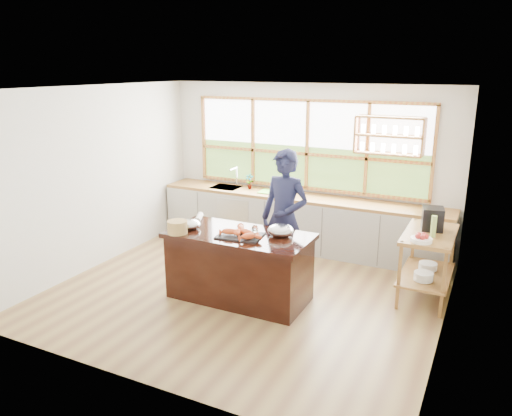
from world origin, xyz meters
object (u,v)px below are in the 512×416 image
Objects in this scene: cook at (284,219)px; wicker_basket at (177,227)px; island at (239,266)px; espresso_machine at (433,219)px.

cook is 1.47m from wicker_basket.
cook is at bearing 63.70° from island.
cook reaches higher than island.
espresso_machine is 3.30m from wicker_basket.
island is 2.59m from espresso_machine.
cook reaches higher than espresso_machine.
island is 0.95m from wicker_basket.
espresso_machine reaches higher than island.
wicker_basket is at bearing -162.20° from espresso_machine.
espresso_machine is (2.19, 1.24, 0.59)m from island.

